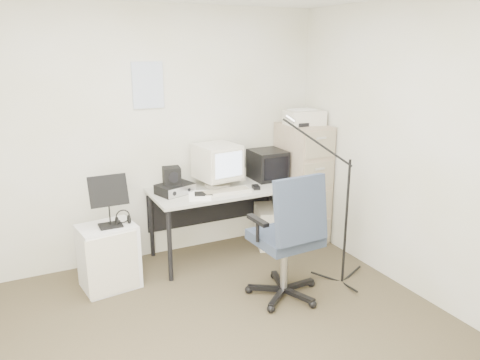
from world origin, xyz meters
name	(u,v)px	position (x,y,z in m)	size (l,w,h in m)	color
floor	(230,347)	(0.00, 0.00, -0.01)	(3.60, 3.60, 0.01)	#413923
wall_back	(152,136)	(0.00, 1.80, 1.25)	(3.60, 0.02, 2.50)	silver
wall_front	(462,322)	(0.00, -1.80, 1.25)	(3.60, 0.02, 2.50)	silver
wall_right	(428,155)	(1.80, 0.00, 1.25)	(0.02, 3.60, 2.50)	silver
wall_calendar	(148,85)	(-0.02, 1.79, 1.75)	(0.30, 0.02, 0.44)	white
filing_cabinet	(302,183)	(1.58, 1.48, 0.65)	(0.40, 0.60, 1.30)	#917B5E
printer	(304,117)	(1.58, 1.48, 1.38)	(0.40, 0.27, 0.15)	beige
desk	(226,221)	(0.63, 1.45, 0.36)	(1.50, 0.70, 0.73)	#B8B59D
crt_monitor	(217,165)	(0.59, 1.55, 0.94)	(0.39, 0.41, 0.43)	beige
crt_tv	(268,165)	(1.18, 1.55, 0.89)	(0.34, 0.36, 0.31)	black
desk_speaker	(241,174)	(0.88, 1.60, 0.80)	(0.08, 0.08, 0.14)	beige
keyboard	(226,192)	(0.57, 1.28, 0.74)	(0.48, 0.17, 0.03)	beige
mouse	(256,187)	(0.89, 1.28, 0.75)	(0.07, 0.11, 0.03)	black
radio_receiver	(175,189)	(0.11, 1.49, 0.78)	(0.33, 0.24, 0.10)	black
radio_speaker	(172,175)	(0.10, 1.53, 0.91)	(0.16, 0.15, 0.16)	black
papers	(200,196)	(0.29, 1.29, 0.74)	(0.21, 0.28, 0.02)	white
pc_tower	(266,226)	(1.13, 1.49, 0.21)	(0.20, 0.45, 0.42)	beige
office_chair	(285,235)	(0.73, 0.45, 0.57)	(0.66, 0.66, 1.14)	#323F51
side_cart	(109,256)	(-0.60, 1.29, 0.29)	(0.47, 0.38, 0.59)	silver
music_stand	(109,201)	(-0.56, 1.26, 0.83)	(0.33, 0.17, 0.48)	black
headphones	(123,219)	(-0.45, 1.27, 0.63)	(0.14, 0.14, 0.02)	black
mic_stand	(347,204)	(1.36, 0.43, 0.76)	(0.02, 0.02, 1.53)	black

